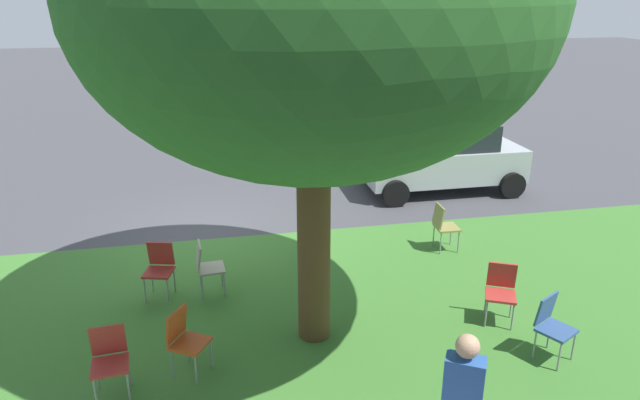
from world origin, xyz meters
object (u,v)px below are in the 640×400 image
(chair_0, at_px, (552,323))
(chair_1, at_px, (443,224))
(chair_3, at_px, (160,266))
(chair_2, at_px, (501,288))
(chair_4, at_px, (109,357))
(chair_6, at_px, (206,264))
(parked_car, at_px, (443,156))
(street_tree, at_px, (313,2))
(chair_5, at_px, (185,337))

(chair_0, bearing_deg, chair_1, -88.76)
(chair_1, height_order, chair_3, same)
(chair_2, relative_size, chair_4, 1.00)
(chair_6, relative_size, parked_car, 0.24)
(chair_2, bearing_deg, chair_1, -93.20)
(chair_4, bearing_deg, street_tree, -163.86)
(chair_1, relative_size, chair_6, 1.00)
(street_tree, bearing_deg, chair_4, 16.14)
(street_tree, bearing_deg, chair_2, 176.54)
(chair_3, bearing_deg, chair_4, 79.26)
(chair_2, bearing_deg, chair_5, 4.50)
(chair_1, distance_m, chair_5, 5.32)
(chair_1, bearing_deg, chair_5, 31.16)
(street_tree, bearing_deg, chair_6, -45.10)
(street_tree, height_order, chair_1, street_tree)
(chair_3, relative_size, chair_6, 1.00)
(chair_0, relative_size, chair_6, 1.00)
(chair_0, relative_size, chair_5, 1.00)
(chair_1, distance_m, chair_4, 6.18)
(chair_1, relative_size, parked_car, 0.24)
(chair_0, distance_m, parked_car, 6.66)
(street_tree, distance_m, chair_2, 4.74)
(chair_1, height_order, parked_car, parked_car)
(chair_2, relative_size, chair_6, 1.00)
(street_tree, bearing_deg, chair_5, 16.52)
(chair_5, xyz_separation_m, chair_6, (-0.29, -1.95, 0.00))
(chair_0, distance_m, chair_2, 0.98)
(chair_0, relative_size, chair_1, 1.00)
(chair_0, relative_size, parked_car, 0.24)
(chair_1, bearing_deg, chair_6, 10.67)
(street_tree, distance_m, chair_6, 4.39)
(street_tree, distance_m, chair_3, 4.71)
(chair_6, bearing_deg, street_tree, 134.90)
(chair_0, height_order, parked_car, parked_car)
(chair_5, bearing_deg, chair_2, -175.50)
(street_tree, height_order, chair_6, street_tree)
(chair_4, bearing_deg, chair_6, -117.67)
(chair_0, xyz_separation_m, chair_3, (5.05, -2.66, 0.00))
(chair_2, distance_m, parked_car, 5.77)
(chair_6, bearing_deg, chair_4, 62.33)
(street_tree, relative_size, chair_1, 7.35)
(chair_0, distance_m, chair_3, 5.71)
(chair_3, relative_size, chair_4, 1.00)
(chair_1, xyz_separation_m, chair_4, (5.41, 2.99, 0.00))
(chair_1, bearing_deg, street_tree, 38.38)
(chair_3, bearing_deg, chair_6, 172.09)
(chair_0, height_order, chair_2, same)
(chair_1, relative_size, chair_3, 1.00)
(chair_2, relative_size, chair_5, 1.00)
(chair_3, xyz_separation_m, parked_car, (-6.29, -3.88, 0.32))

